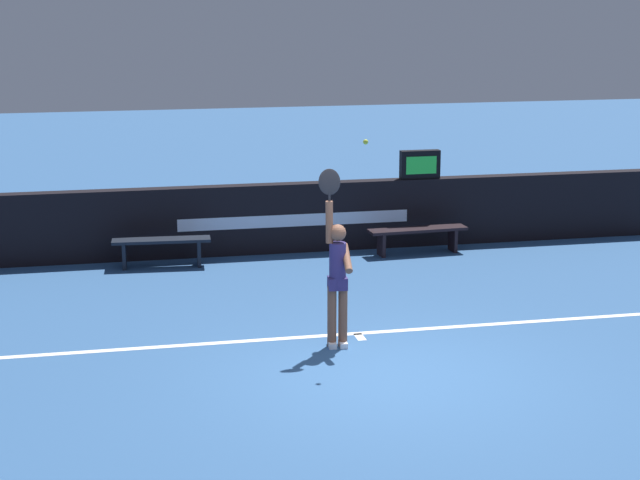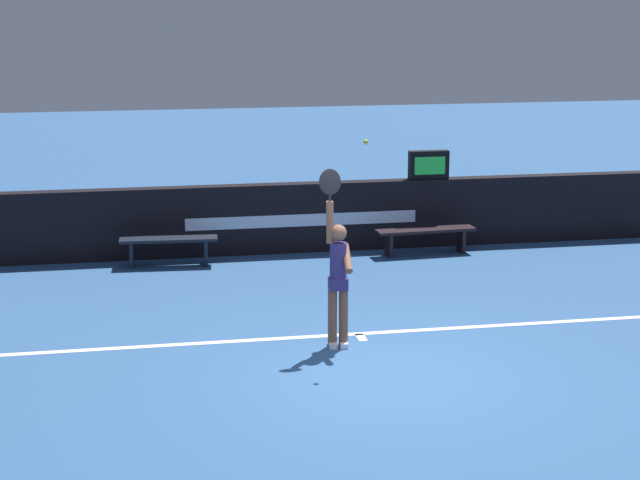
# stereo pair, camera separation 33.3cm
# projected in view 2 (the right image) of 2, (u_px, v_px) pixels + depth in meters

# --- Properties ---
(ground_plane) EXTENTS (60.00, 60.00, 0.00)m
(ground_plane) POSITION_uv_depth(u_px,v_px,m) (388.00, 375.00, 12.93)
(ground_plane) COLOR #2E5586
(court_lines) EXTENTS (10.67, 5.48, 0.00)m
(court_lines) POSITION_uv_depth(u_px,v_px,m) (411.00, 407.00, 11.94)
(court_lines) COLOR white
(court_lines) RESTS_ON ground
(back_wall) EXTENTS (14.12, 0.30, 1.24)m
(back_wall) POSITION_uv_depth(u_px,v_px,m) (300.00, 217.00, 18.92)
(back_wall) COLOR black
(back_wall) RESTS_ON ground
(speed_display) EXTENTS (0.73, 0.18, 0.51)m
(speed_display) POSITION_uv_depth(u_px,v_px,m) (429.00, 165.00, 19.14)
(speed_display) COLOR black
(speed_display) RESTS_ON back_wall
(tennis_player) EXTENTS (0.43, 0.48, 2.37)m
(tennis_player) POSITION_uv_depth(u_px,v_px,m) (338.00, 274.00, 13.76)
(tennis_player) COLOR brown
(tennis_player) RESTS_ON ground
(tennis_ball) EXTENTS (0.07, 0.07, 0.07)m
(tennis_ball) POSITION_uv_depth(u_px,v_px,m) (366.00, 142.00, 13.10)
(tennis_ball) COLOR #CEDF37
(courtside_bench_near) EXTENTS (1.66, 0.47, 0.49)m
(courtside_bench_near) POSITION_uv_depth(u_px,v_px,m) (169.00, 244.00, 17.95)
(courtside_bench_near) COLOR black
(courtside_bench_near) RESTS_ON ground
(courtside_bench_far) EXTENTS (1.79, 0.46, 0.46)m
(courtside_bench_far) POSITION_uv_depth(u_px,v_px,m) (425.00, 234.00, 18.75)
(courtside_bench_far) COLOR black
(courtside_bench_far) RESTS_ON ground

